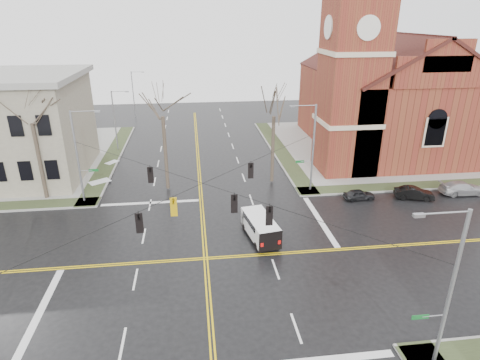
{
  "coord_description": "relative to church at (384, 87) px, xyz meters",
  "views": [
    {
      "loc": [
        -0.54,
        -26.03,
        17.05
      ],
      "look_at": [
        3.36,
        6.0,
        3.84
      ],
      "focal_mm": 30.0,
      "sensor_mm": 36.0,
      "label": 1
    }
  ],
  "objects": [
    {
      "name": "sidewalks",
      "position": [
        -24.76,
        -24.78,
        -8.36
      ],
      "size": [
        80.0,
        80.0,
        0.17
      ],
      "color": "gray",
      "rests_on": "ground"
    },
    {
      "name": "parked_car_b",
      "position": [
        -3.52,
        -16.54,
        -7.81
      ],
      "size": [
        3.98,
        2.28,
        1.24
      ],
      "primitive_type": "imported",
      "rotation": [
        0.0,
        0.0,
        1.3
      ],
      "color": "black",
      "rests_on": "ground"
    },
    {
      "name": "parked_car_c",
      "position": [
        2.01,
        -16.03,
        -7.77
      ],
      "size": [
        4.67,
        2.08,
        1.33
      ],
      "primitive_type": "imported",
      "rotation": [
        0.0,
        0.0,
        1.52
      ],
      "color": "#B4B5B7",
      "rests_on": "ground"
    },
    {
      "name": "ground",
      "position": [
        -24.76,
        -24.78,
        -8.43
      ],
      "size": [
        120.0,
        120.0,
        0.0
      ],
      "primitive_type": "plane",
      "color": "black",
      "rests_on": "ground"
    },
    {
      "name": "tree_ne",
      "position": [
        -16.85,
        -10.51,
        -0.54
      ],
      "size": [
        4.0,
        4.0,
        10.89
      ],
      "color": "#3D3227",
      "rests_on": "ground"
    },
    {
      "name": "tree_nw_far",
      "position": [
        -40.2,
        -12.02,
        -0.19
      ],
      "size": [
        4.0,
        4.0,
        11.39
      ],
      "color": "#3D3227",
      "rests_on": "ground"
    },
    {
      "name": "span_wires",
      "position": [
        -24.76,
        -24.78,
        -2.23
      ],
      "size": [
        23.02,
        23.02,
        0.03
      ],
      "color": "black",
      "rests_on": "ground"
    },
    {
      "name": "tree_nw_near",
      "position": [
        -28.17,
        -11.12,
        -0.06
      ],
      "size": [
        4.0,
        4.0,
        11.58
      ],
      "color": "#3D3227",
      "rests_on": "ground"
    },
    {
      "name": "parked_car_a",
      "position": [
        -9.06,
        -16.03,
        -7.91
      ],
      "size": [
        3.13,
        1.34,
        1.05
      ],
      "primitive_type": "imported",
      "rotation": [
        0.0,
        0.0,
        1.6
      ],
      "color": "black",
      "rests_on": "ground"
    },
    {
      "name": "traffic_signals",
      "position": [
        -24.76,
        -25.45,
        -2.98
      ],
      "size": [
        8.21,
        8.26,
        1.3
      ],
      "color": "black",
      "rests_on": "ground"
    },
    {
      "name": "cargo_van",
      "position": [
        -20.2,
        -22.12,
        -7.33
      ],
      "size": [
        2.7,
        5.14,
        1.86
      ],
      "rotation": [
        0.0,
        0.0,
        0.17
      ],
      "color": "white",
      "rests_on": "ground"
    },
    {
      "name": "signal_pole_se",
      "position": [
        -13.44,
        -36.28,
        -3.48
      ],
      "size": [
        2.75,
        0.22,
        9.0
      ],
      "color": "gray",
      "rests_on": "ground"
    },
    {
      "name": "signal_pole_nw",
      "position": [
        -36.09,
        -13.28,
        -3.48
      ],
      "size": [
        2.75,
        0.22,
        9.0
      ],
      "color": "gray",
      "rests_on": "ground"
    },
    {
      "name": "road_markings",
      "position": [
        -24.76,
        -24.78,
        -8.43
      ],
      "size": [
        100.0,
        100.0,
        0.01
      ],
      "color": "gold",
      "rests_on": "ground"
    },
    {
      "name": "church",
      "position": [
        0.0,
        0.0,
        0.0
      ],
      "size": [
        24.28,
        27.48,
        27.5
      ],
      "color": "maroon",
      "rests_on": "ground"
    },
    {
      "name": "streetlight_north_b",
      "position": [
        -35.42,
        23.22,
        -3.97
      ],
      "size": [
        2.3,
        0.2,
        8.0
      ],
      "color": "gray",
      "rests_on": "ground"
    },
    {
      "name": "streetlight_north_a",
      "position": [
        -35.42,
        3.22,
        -3.97
      ],
      "size": [
        2.3,
        0.2,
        8.0
      ],
      "color": "gray",
      "rests_on": "ground"
    },
    {
      "name": "signal_pole_ne",
      "position": [
        -13.44,
        -13.28,
        -3.48
      ],
      "size": [
        2.75,
        0.22,
        9.0
      ],
      "color": "gray",
      "rests_on": "ground"
    }
  ]
}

